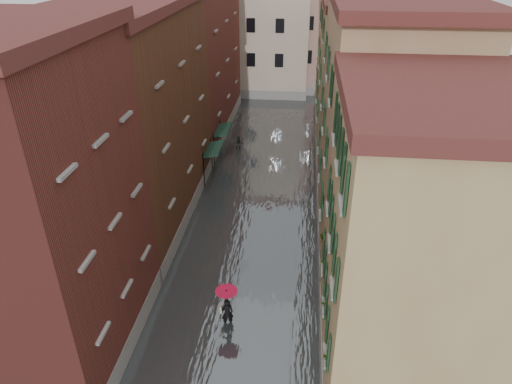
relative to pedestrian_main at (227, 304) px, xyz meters
The scene contains 15 objects.
ground 1.36m from the pedestrian_main, 48.10° to the left, with size 120.00×120.00×0.00m, color #5F6062.
floodwater 13.30m from the pedestrian_main, 89.05° to the left, with size 10.00×60.00×0.20m, color #4C5255.
building_left_near 8.71m from the pedestrian_main, 165.49° to the right, with size 6.00×8.00×13.00m, color maroon.
building_left_mid 12.48m from the pedestrian_main, 126.25° to the left, with size 6.00×14.00×12.50m, color #552E1A.
building_left_far 25.81m from the pedestrian_main, 105.62° to the left, with size 6.00×16.00×14.00m, color maroon.
building_right_near 8.65m from the pedestrian_main, 13.66° to the right, with size 6.00×8.00×11.50m, color #A68256.
building_right_mid 12.82m from the pedestrian_main, 52.01° to the left, with size 6.00×14.00×13.00m, color tan.
building_right_far 25.68m from the pedestrian_main, 73.42° to the left, with size 6.00×16.00×11.50m, color #A68256.
building_end_cream 38.69m from the pedestrian_main, 94.16° to the left, with size 12.00×9.00×13.00m, color beige.
building_end_pink 40.99m from the pedestrian_main, 81.21° to the left, with size 10.00×9.00×12.00m, color tan.
awning_near 14.73m from the pedestrian_main, 102.85° to the left, with size 1.09×2.93×2.80m.
awning_far 18.50m from the pedestrian_main, 100.19° to the left, with size 1.09×3.04×2.80m.
window_planters 4.92m from the pedestrian_main, 10.07° to the left, with size 0.59×11.07×0.84m.
pedestrian_main is the anchor object (origin of this frame).
pedestrian_far 19.74m from the pedestrian_main, 96.40° to the left, with size 0.71×0.55×1.46m, color black.
Camera 1 is at (2.72, -15.53, 15.63)m, focal length 32.00 mm.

